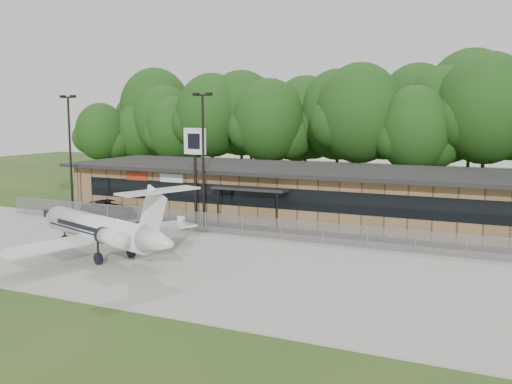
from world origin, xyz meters
The scene contains 11 objects.
ground centered at (0.00, 0.00, 0.00)m, with size 160.00×160.00×0.00m, color #234016.
apron centered at (0.00, 8.00, 0.04)m, with size 64.00×18.00×0.08m, color #9E9B93.
parking_lot centered at (0.00, 19.50, 0.03)m, with size 50.00×9.00×0.06m, color #383835.
terminal centered at (0.00, 23.94, 2.18)m, with size 41.00×11.65×4.30m.
fence centered at (0.00, 15.00, 0.78)m, with size 46.00×0.04×1.52m.
treeline centered at (0.00, 42.00, 7.50)m, with size 72.00×12.00×15.00m, color #163A12, non-canonical shape.
light_pole_left centered at (-18.00, 16.50, 5.98)m, with size 1.55×0.30×10.23m.
light_pole_mid centered at (-5.00, 16.50, 5.98)m, with size 1.55×0.30×10.23m.
business_jet centered at (-5.89, 5.94, 1.73)m, with size 14.22×12.73×4.84m.
suv centered at (-14.57, 17.05, 0.73)m, with size 2.43×5.28×1.47m, color #28282B.
pole_sign centered at (-5.90, 16.80, 5.82)m, with size 2.00×0.53×7.61m.
Camera 1 is at (16.66, -20.61, 8.68)m, focal length 40.00 mm.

